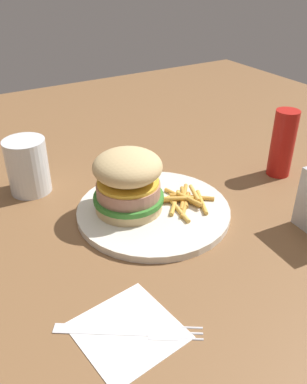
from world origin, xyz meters
The scene contains 8 objects.
ground_plane centered at (0.00, 0.00, 0.00)m, with size 1.60×1.60×0.00m, color brown.
plate centered at (-0.01, 0.01, 0.01)m, with size 0.25×0.25×0.01m, color silver.
sandwich centered at (-0.04, 0.03, 0.06)m, with size 0.11×0.11×0.10m.
fries_pile centered at (0.04, 0.00, 0.02)m, with size 0.09×0.10×0.01m.
napkin centered at (-0.16, -0.18, 0.00)m, with size 0.11×0.11×0.00m, color white.
fork centered at (-0.16, -0.18, 0.00)m, with size 0.15×0.11×0.00m.
drink_glass centered at (-0.16, 0.19, 0.04)m, with size 0.07×0.07×0.10m.
ketchup_bottle centered at (0.27, 0.01, 0.06)m, with size 0.04×0.04×0.13m, color #B21914.
Camera 1 is at (-0.29, -0.47, 0.38)m, focal length 37.75 mm.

